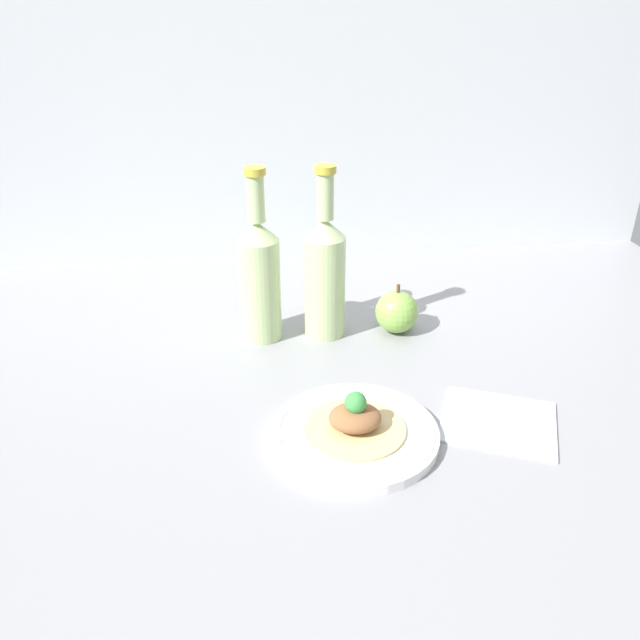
{
  "coord_description": "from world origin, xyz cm",
  "views": [
    {
      "loc": [
        -3.11,
        -85.38,
        53.61
      ],
      "look_at": [
        6.11,
        -2.51,
        10.56
      ],
      "focal_mm": 35.0,
      "sensor_mm": 36.0,
      "label": 1
    }
  ],
  "objects_px": {
    "cider_bottle_left": "(260,276)",
    "cider_bottle_right": "(325,273)",
    "apple": "(397,312)",
    "plated_food": "(355,419)",
    "plate": "(355,433)"
  },
  "relations": [
    {
      "from": "cider_bottle_left",
      "to": "cider_bottle_right",
      "type": "xyz_separation_m",
      "value": [
        0.11,
        0.0,
        0.0
      ]
    },
    {
      "from": "apple",
      "to": "plated_food",
      "type": "bearing_deg",
      "value": -112.51
    },
    {
      "from": "cider_bottle_right",
      "to": "apple",
      "type": "relative_size",
      "value": 3.29
    },
    {
      "from": "plate",
      "to": "cider_bottle_right",
      "type": "relative_size",
      "value": 0.76
    },
    {
      "from": "cider_bottle_left",
      "to": "cider_bottle_right",
      "type": "relative_size",
      "value": 1.0
    },
    {
      "from": "cider_bottle_right",
      "to": "cider_bottle_left",
      "type": "bearing_deg",
      "value": 180.0
    },
    {
      "from": "cider_bottle_left",
      "to": "cider_bottle_right",
      "type": "distance_m",
      "value": 0.11
    },
    {
      "from": "plate",
      "to": "cider_bottle_right",
      "type": "xyz_separation_m",
      "value": [
        -0.01,
        0.31,
        0.11
      ]
    },
    {
      "from": "plate",
      "to": "apple",
      "type": "height_order",
      "value": "apple"
    },
    {
      "from": "apple",
      "to": "cider_bottle_left",
      "type": "bearing_deg",
      "value": 178.27
    },
    {
      "from": "plated_food",
      "to": "apple",
      "type": "relative_size",
      "value": 1.52
    },
    {
      "from": "plate",
      "to": "cider_bottle_right",
      "type": "bearing_deg",
      "value": 90.98
    },
    {
      "from": "cider_bottle_right",
      "to": "apple",
      "type": "bearing_deg",
      "value": -3.23
    },
    {
      "from": "plated_food",
      "to": "cider_bottle_left",
      "type": "relative_size",
      "value": 0.46
    },
    {
      "from": "plated_food",
      "to": "cider_bottle_left",
      "type": "bearing_deg",
      "value": 110.97
    }
  ]
}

